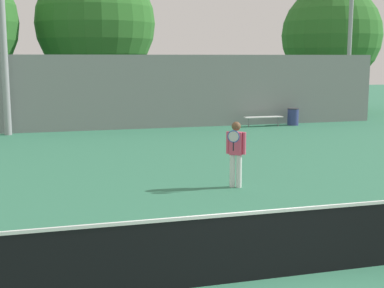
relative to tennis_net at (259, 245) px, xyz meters
name	(u,v)px	position (x,y,z in m)	size (l,w,h in m)	color
ground_plane	(258,280)	(0.00, 0.00, -0.55)	(100.00, 100.00, 0.00)	#337556
tennis_net	(259,245)	(0.00, 0.00, 0.00)	(12.02, 0.09, 1.09)	#195128
tennis_player	(236,150)	(1.68, 5.60, 0.42)	(0.52, 0.50, 1.71)	silver
bench_courtside_near	(264,117)	(7.23, 16.83, -0.12)	(1.93, 0.40, 0.48)	white
trash_bin	(293,117)	(8.84, 16.92, -0.13)	(0.57, 0.57, 0.84)	navy
back_fence	(112,93)	(0.00, 17.58, 1.17)	(26.94, 0.06, 3.45)	gray
tree_green_tall	(96,24)	(-0.05, 23.94, 4.64)	(6.69, 6.69, 8.54)	brown
tree_dark_dense	(331,35)	(13.93, 22.42, 4.08)	(6.00, 6.00, 7.64)	brown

